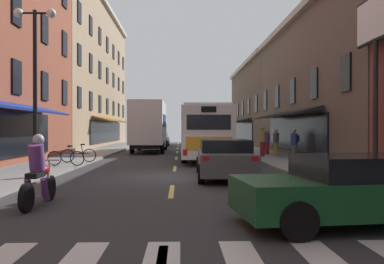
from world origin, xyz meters
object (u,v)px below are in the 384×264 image
(bicycle_mid, at_px, (66,158))
(pedestrian_near, at_px, (294,144))
(billboard_sign, at_px, (376,39))
(sedan_mid, at_px, (160,139))
(motorcycle_rider, at_px, (38,175))
(sedan_near, at_px, (224,158))
(pedestrian_mid, at_px, (267,142))
(pedestrian_rear, at_px, (276,142))
(transit_bus, at_px, (204,132))
(sedan_far, at_px, (362,189))
(street_lamp_twin, at_px, (35,84))
(box_truck, at_px, (149,127))
(pedestrian_far, at_px, (262,141))
(bicycle_near, at_px, (79,155))

(bicycle_mid, bearing_deg, pedestrian_near, 14.38)
(billboard_sign, height_order, pedestrian_near, billboard_sign)
(pedestrian_near, bearing_deg, sedan_mid, -19.28)
(motorcycle_rider, distance_m, bicycle_mid, 8.94)
(sedan_near, relative_size, pedestrian_mid, 3.01)
(pedestrian_near, bearing_deg, pedestrian_rear, -39.05)
(billboard_sign, height_order, bicycle_mid, billboard_sign)
(pedestrian_mid, bearing_deg, transit_bus, -41.68)
(billboard_sign, distance_m, sedan_far, 8.39)
(sedan_near, xyz_separation_m, street_lamp_twin, (-6.56, -0.80, 2.59))
(bicycle_mid, height_order, pedestrian_near, pedestrian_near)
(box_truck, bearing_deg, pedestrian_near, -49.76)
(sedan_far, xyz_separation_m, pedestrian_mid, (2.31, 18.44, 0.29))
(billboard_sign, relative_size, motorcycle_rider, 3.06)
(sedan_near, distance_m, sedan_far, 7.43)
(bicycle_mid, bearing_deg, pedestrian_far, 29.74)
(transit_bus, relative_size, bicycle_mid, 6.80)
(sedan_far, bearing_deg, box_truck, 103.76)
(pedestrian_rear, bearing_deg, street_lamp_twin, -4.11)
(transit_bus, bearing_deg, pedestrian_mid, 20.18)
(pedestrian_near, bearing_deg, pedestrian_far, -20.24)
(pedestrian_mid, bearing_deg, sedan_near, 8.25)
(bicycle_near, bearing_deg, sedan_mid, 82.49)
(sedan_mid, height_order, pedestrian_mid, pedestrian_mid)
(pedestrian_near, relative_size, street_lamp_twin, 0.29)
(street_lamp_twin, bearing_deg, transit_bus, 58.49)
(billboard_sign, relative_size, transit_bus, 0.54)
(bicycle_mid, xyz_separation_m, street_lamp_twin, (0.19, -4.27, 2.81))
(transit_bus, xyz_separation_m, sedan_far, (1.88, -16.90, -0.94))
(bicycle_near, xyz_separation_m, pedestrian_mid, (10.72, 5.89, 0.46))
(bicycle_near, height_order, bicycle_mid, same)
(sedan_far, bearing_deg, transit_bus, 96.36)
(sedan_mid, distance_m, pedestrian_mid, 17.72)
(billboard_sign, distance_m, bicycle_mid, 13.44)
(sedan_near, distance_m, street_lamp_twin, 7.10)
(box_truck, distance_m, pedestrian_near, 13.10)
(box_truck, bearing_deg, sedan_mid, 88.83)
(box_truck, xyz_separation_m, sedan_mid, (0.22, 10.80, -1.26))
(bicycle_mid, distance_m, pedestrian_near, 11.56)
(bicycle_near, bearing_deg, motorcycle_rider, -80.35)
(sedan_mid, xyz_separation_m, sedan_far, (5.54, -34.33, -0.06))
(pedestrian_near, bearing_deg, bicycle_mid, 63.51)
(sedan_near, distance_m, bicycle_near, 8.54)
(bicycle_near, relative_size, pedestrian_mid, 1.04)
(pedestrian_rear, xyz_separation_m, street_lamp_twin, (-10.88, -10.66, 2.31))
(pedestrian_near, distance_m, pedestrian_mid, 4.90)
(sedan_near, distance_m, pedestrian_rear, 10.77)
(sedan_near, bearing_deg, pedestrian_rear, 66.36)
(bicycle_mid, bearing_deg, bicycle_near, 87.29)
(pedestrian_far, bearing_deg, sedan_mid, -50.66)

